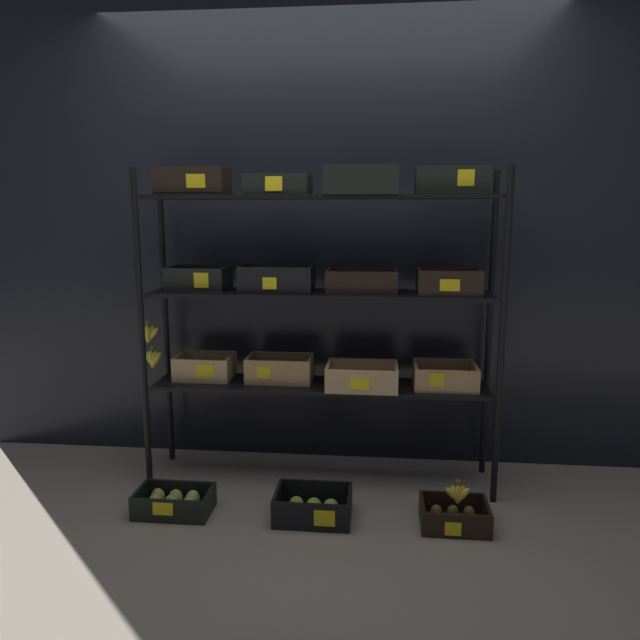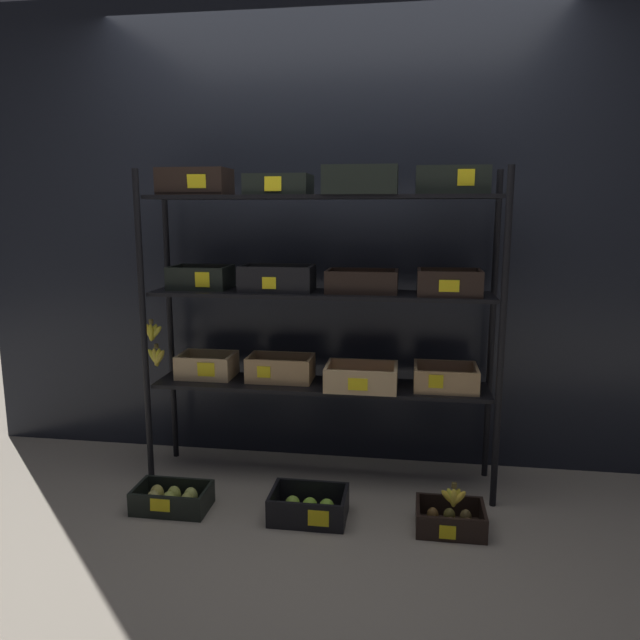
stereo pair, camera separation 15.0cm
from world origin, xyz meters
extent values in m
plane|color=gray|center=(0.00, 0.00, 0.00)|extent=(10.00, 10.00, 0.00)
cube|color=black|center=(0.00, 0.37, 1.30)|extent=(4.19, 0.12, 2.60)
cylinder|color=black|center=(-0.89, -0.17, 0.82)|extent=(0.03, 0.03, 1.65)
cylinder|color=black|center=(0.89, -0.17, 0.82)|extent=(0.03, 0.03, 1.65)
cylinder|color=black|center=(-0.89, 0.17, 0.82)|extent=(0.03, 0.03, 1.65)
cylinder|color=black|center=(0.89, 0.17, 0.82)|extent=(0.03, 0.03, 1.65)
cube|color=black|center=(0.00, 0.00, 0.53)|extent=(1.76, 0.31, 0.02)
cube|color=black|center=(0.00, 0.00, 1.02)|extent=(1.76, 0.31, 0.02)
cube|color=black|center=(0.00, 0.00, 1.51)|extent=(1.76, 0.31, 0.02)
cube|color=tan|center=(-0.64, 0.05, 0.54)|extent=(0.30, 0.23, 0.01)
cube|color=tan|center=(-0.64, -0.06, 0.61)|extent=(0.30, 0.02, 0.12)
cube|color=tan|center=(-0.64, 0.15, 0.61)|extent=(0.30, 0.02, 0.12)
cube|color=tan|center=(-0.78, 0.05, 0.61)|extent=(0.02, 0.20, 0.12)
cube|color=tan|center=(-0.50, 0.05, 0.61)|extent=(0.02, 0.20, 0.12)
sphere|color=#98BA3F|center=(-0.69, 0.02, 0.59)|extent=(0.07, 0.07, 0.07)
sphere|color=#8EB03A|center=(-0.59, 0.02, 0.59)|extent=(0.07, 0.07, 0.07)
sphere|color=#92C73C|center=(-0.69, 0.08, 0.59)|extent=(0.07, 0.07, 0.07)
sphere|color=#8CBF3A|center=(-0.59, 0.08, 0.59)|extent=(0.07, 0.07, 0.07)
cube|color=yellow|center=(-0.61, -0.07, 0.61)|extent=(0.09, 0.01, 0.08)
cube|color=tan|center=(-0.22, 0.04, 0.54)|extent=(0.35, 0.21, 0.01)
cube|color=tan|center=(-0.22, -0.06, 0.61)|extent=(0.35, 0.02, 0.12)
cube|color=tan|center=(-0.22, 0.14, 0.61)|extent=(0.35, 0.02, 0.12)
cube|color=tan|center=(-0.39, 0.04, 0.61)|extent=(0.02, 0.18, 0.12)
cube|color=tan|center=(-0.06, 0.04, 0.61)|extent=(0.02, 0.18, 0.12)
ellipsoid|color=brown|center=(-0.32, 0.00, 0.58)|extent=(0.05, 0.05, 0.07)
ellipsoid|color=brown|center=(-0.26, 0.01, 0.58)|extent=(0.05, 0.05, 0.07)
ellipsoid|color=brown|center=(-0.19, 0.01, 0.58)|extent=(0.05, 0.05, 0.07)
ellipsoid|color=brown|center=(-0.12, 0.01, 0.58)|extent=(0.05, 0.05, 0.07)
ellipsoid|color=brown|center=(-0.32, 0.07, 0.58)|extent=(0.05, 0.05, 0.07)
ellipsoid|color=brown|center=(-0.25, 0.07, 0.58)|extent=(0.05, 0.05, 0.07)
ellipsoid|color=brown|center=(-0.19, 0.07, 0.58)|extent=(0.05, 0.05, 0.07)
ellipsoid|color=brown|center=(-0.12, 0.07, 0.58)|extent=(0.05, 0.05, 0.07)
cube|color=yellow|center=(-0.29, -0.07, 0.61)|extent=(0.07, 0.01, 0.06)
cube|color=tan|center=(0.22, -0.05, 0.54)|extent=(0.37, 0.26, 0.01)
cube|color=tan|center=(0.22, -0.17, 0.61)|extent=(0.37, 0.02, 0.11)
cube|color=tan|center=(0.22, 0.07, 0.61)|extent=(0.37, 0.02, 0.11)
cube|color=tan|center=(0.05, -0.05, 0.61)|extent=(0.02, 0.22, 0.11)
cube|color=tan|center=(0.40, -0.05, 0.61)|extent=(0.02, 0.22, 0.11)
sphere|color=orange|center=(0.12, -0.08, 0.58)|extent=(0.06, 0.06, 0.06)
sphere|color=orange|center=(0.19, -0.08, 0.58)|extent=(0.06, 0.06, 0.06)
sphere|color=orange|center=(0.26, -0.09, 0.58)|extent=(0.06, 0.06, 0.06)
sphere|color=orange|center=(0.33, -0.09, 0.58)|extent=(0.06, 0.06, 0.06)
sphere|color=orange|center=(0.12, 0.00, 0.58)|extent=(0.06, 0.06, 0.06)
sphere|color=orange|center=(0.19, -0.01, 0.58)|extent=(0.06, 0.06, 0.06)
sphere|color=orange|center=(0.26, -0.01, 0.58)|extent=(0.06, 0.06, 0.06)
sphere|color=orange|center=(0.32, 0.00, 0.58)|extent=(0.06, 0.06, 0.06)
cube|color=yellow|center=(0.22, -0.18, 0.60)|extent=(0.10, 0.00, 0.06)
cube|color=tan|center=(0.65, 0.01, 0.54)|extent=(0.32, 0.26, 0.01)
cube|color=tan|center=(0.65, -0.11, 0.60)|extent=(0.32, 0.02, 0.11)
cube|color=tan|center=(0.65, 0.14, 0.60)|extent=(0.32, 0.02, 0.11)
cube|color=tan|center=(0.50, 0.01, 0.60)|extent=(0.02, 0.23, 0.11)
cube|color=tan|center=(0.81, 0.01, 0.60)|extent=(0.02, 0.23, 0.11)
sphere|color=#6A1A53|center=(0.56, -0.04, 0.57)|extent=(0.05, 0.05, 0.05)
sphere|color=#662B59|center=(0.63, -0.05, 0.57)|extent=(0.05, 0.05, 0.05)
sphere|color=#6C2457|center=(0.69, -0.05, 0.57)|extent=(0.05, 0.05, 0.05)
sphere|color=#6C2F53|center=(0.74, -0.05, 0.57)|extent=(0.05, 0.05, 0.05)
sphere|color=#54225A|center=(0.56, 0.02, 0.57)|extent=(0.05, 0.05, 0.05)
sphere|color=#6B2248|center=(0.62, 0.01, 0.57)|extent=(0.05, 0.05, 0.05)
sphere|color=#6B1F4C|center=(0.69, 0.01, 0.57)|extent=(0.05, 0.05, 0.05)
sphere|color=#672554|center=(0.74, 0.01, 0.57)|extent=(0.05, 0.05, 0.05)
sphere|color=#602C49|center=(0.56, 0.07, 0.57)|extent=(0.05, 0.05, 0.05)
sphere|color=#642956|center=(0.62, 0.07, 0.57)|extent=(0.05, 0.05, 0.05)
sphere|color=#632F4E|center=(0.68, 0.08, 0.57)|extent=(0.05, 0.05, 0.05)
sphere|color=#621C51|center=(0.75, 0.07, 0.57)|extent=(0.05, 0.05, 0.05)
cube|color=yellow|center=(0.60, -0.12, 0.60)|extent=(0.07, 0.01, 0.08)
cube|color=black|center=(-0.66, 0.05, 1.03)|extent=(0.31, 0.24, 0.01)
cube|color=black|center=(-0.66, -0.06, 1.10)|extent=(0.31, 0.02, 0.11)
cube|color=black|center=(-0.66, 0.16, 1.10)|extent=(0.31, 0.02, 0.11)
cube|color=black|center=(-0.81, 0.05, 1.10)|extent=(0.02, 0.21, 0.11)
cube|color=black|center=(-0.51, 0.05, 1.10)|extent=(0.02, 0.21, 0.11)
sphere|color=red|center=(-0.71, 0.02, 1.08)|extent=(0.07, 0.07, 0.07)
sphere|color=red|center=(-0.60, 0.02, 1.08)|extent=(0.07, 0.07, 0.07)
sphere|color=red|center=(-0.71, 0.08, 1.08)|extent=(0.07, 0.07, 0.07)
sphere|color=red|center=(-0.60, 0.08, 1.08)|extent=(0.07, 0.07, 0.07)
cube|color=yellow|center=(-0.61, -0.07, 1.09)|extent=(0.08, 0.00, 0.08)
cube|color=black|center=(-0.22, 0.00, 1.03)|extent=(0.38, 0.22, 0.01)
cube|color=black|center=(-0.22, -0.10, 1.10)|extent=(0.38, 0.02, 0.12)
cube|color=black|center=(-0.22, 0.10, 1.10)|extent=(0.38, 0.02, 0.12)
cube|color=black|center=(-0.41, 0.00, 1.10)|extent=(0.02, 0.19, 0.12)
cube|color=black|center=(-0.04, 0.00, 1.10)|extent=(0.02, 0.19, 0.12)
ellipsoid|color=#A7C05A|center=(-0.32, -0.02, 1.09)|extent=(0.07, 0.07, 0.09)
ellipsoid|color=#BDAE4D|center=(-0.22, -0.03, 1.09)|extent=(0.07, 0.07, 0.09)
ellipsoid|color=#B6B351|center=(-0.13, -0.03, 1.09)|extent=(0.07, 0.07, 0.09)
ellipsoid|color=#BBB751|center=(-0.32, 0.03, 1.09)|extent=(0.07, 0.07, 0.09)
ellipsoid|color=#A7B850|center=(-0.22, 0.03, 1.09)|extent=(0.07, 0.07, 0.09)
ellipsoid|color=#AAC258|center=(-0.14, 0.03, 1.09)|extent=(0.07, 0.07, 0.09)
cube|color=yellow|center=(-0.24, -0.11, 1.08)|extent=(0.07, 0.00, 0.06)
cube|color=black|center=(0.22, 0.02, 1.03)|extent=(0.36, 0.22, 0.01)
cube|color=black|center=(0.22, -0.08, 1.09)|extent=(0.36, 0.02, 0.10)
cube|color=black|center=(0.22, 0.12, 1.09)|extent=(0.36, 0.02, 0.10)
cube|color=black|center=(0.04, 0.02, 1.09)|extent=(0.02, 0.19, 0.10)
cube|color=black|center=(0.39, 0.02, 1.09)|extent=(0.02, 0.19, 0.10)
sphere|color=orange|center=(0.13, -0.01, 1.08)|extent=(0.07, 0.07, 0.07)
sphere|color=orange|center=(0.21, -0.01, 1.08)|extent=(0.07, 0.07, 0.07)
sphere|color=orange|center=(0.30, 0.00, 1.08)|extent=(0.07, 0.07, 0.07)
sphere|color=orange|center=(0.13, 0.05, 1.08)|extent=(0.07, 0.07, 0.07)
sphere|color=orange|center=(0.22, 0.05, 1.08)|extent=(0.07, 0.07, 0.07)
sphere|color=orange|center=(0.30, 0.05, 1.08)|extent=(0.07, 0.07, 0.07)
cube|color=black|center=(0.65, -0.01, 1.03)|extent=(0.31, 0.22, 0.01)
cube|color=black|center=(0.65, -0.12, 1.10)|extent=(0.31, 0.02, 0.12)
cube|color=black|center=(0.65, 0.09, 1.10)|extent=(0.31, 0.02, 0.12)
cube|color=black|center=(0.50, -0.01, 1.10)|extent=(0.02, 0.19, 0.12)
cube|color=black|center=(0.80, -0.01, 1.10)|extent=(0.02, 0.19, 0.12)
ellipsoid|color=yellow|center=(0.58, -0.05, 1.08)|extent=(0.06, 0.06, 0.08)
ellipsoid|color=yellow|center=(0.65, -0.05, 1.08)|extent=(0.06, 0.06, 0.08)
ellipsoid|color=yellow|center=(0.73, -0.05, 1.08)|extent=(0.06, 0.06, 0.08)
ellipsoid|color=yellow|center=(0.57, 0.02, 1.08)|extent=(0.06, 0.06, 0.08)
ellipsoid|color=yellow|center=(0.65, 0.02, 1.08)|extent=(0.06, 0.06, 0.08)
ellipsoid|color=yellow|center=(0.73, 0.02, 1.08)|extent=(0.06, 0.06, 0.08)
cube|color=yellow|center=(0.64, -0.13, 1.09)|extent=(0.10, 0.01, 0.06)
cube|color=black|center=(-0.65, 0.00, 1.53)|extent=(0.35, 0.23, 0.01)
cube|color=black|center=(-0.65, -0.11, 1.59)|extent=(0.35, 0.02, 0.12)
cube|color=black|center=(-0.65, 0.10, 1.59)|extent=(0.35, 0.02, 0.12)
cube|color=black|center=(-0.82, 0.00, 1.59)|extent=(0.02, 0.19, 0.12)
cube|color=black|center=(-0.48, 0.00, 1.59)|extent=(0.02, 0.19, 0.12)
sphere|color=#D0C849|center=(-0.74, -0.03, 1.57)|extent=(0.07, 0.07, 0.07)
sphere|color=#DCBE4F|center=(-0.65, -0.03, 1.57)|extent=(0.07, 0.07, 0.07)
sphere|color=gold|center=(-0.57, -0.04, 1.57)|extent=(0.07, 0.07, 0.07)
sphere|color=#D0B054|center=(-0.74, 0.02, 1.57)|extent=(0.07, 0.07, 0.07)
sphere|color=gold|center=(-0.65, 0.02, 1.57)|extent=(0.07, 0.07, 0.07)
sphere|color=#DCC154|center=(-0.57, 0.03, 1.57)|extent=(0.07, 0.07, 0.07)
cube|color=yellow|center=(-0.60, -0.12, 1.59)|extent=(0.10, 0.01, 0.07)
cube|color=black|center=(-0.21, 0.00, 1.53)|extent=(0.32, 0.25, 0.01)
cube|color=black|center=(-0.21, -0.12, 1.58)|extent=(0.32, 0.02, 0.09)
cube|color=black|center=(-0.21, 0.12, 1.58)|extent=(0.32, 0.02, 0.09)
cube|color=black|center=(-0.36, 0.00, 1.58)|extent=(0.02, 0.22, 0.09)
cube|color=black|center=(-0.06, 0.00, 1.58)|extent=(0.02, 0.22, 0.09)
sphere|color=#83B137|center=(-0.26, -0.04, 1.57)|extent=(0.07, 0.07, 0.07)
sphere|color=#92BE33|center=(-0.15, -0.04, 1.57)|extent=(0.07, 0.07, 0.07)
sphere|color=#92BB3F|center=(-0.27, 0.04, 1.57)|extent=(0.07, 0.07, 0.07)
sphere|color=#83B039|center=(-0.15, 0.04, 1.57)|extent=(0.07, 0.07, 0.07)
cube|color=yellow|center=(-0.21, -0.13, 1.57)|extent=(0.08, 0.01, 0.07)
cube|color=black|center=(0.21, -0.05, 1.53)|extent=(0.36, 0.23, 0.01)
cube|color=black|center=(0.21, -0.16, 1.59)|extent=(0.36, 0.02, 0.13)
cube|color=black|center=(0.21, 0.06, 1.59)|extent=(0.36, 0.02, 0.13)
cube|color=black|center=(0.04, -0.05, 1.59)|extent=(0.02, 0.20, 0.13)
cube|color=black|center=(0.38, -0.05, 1.59)|extent=(0.02, 0.20, 0.13)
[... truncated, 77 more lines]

